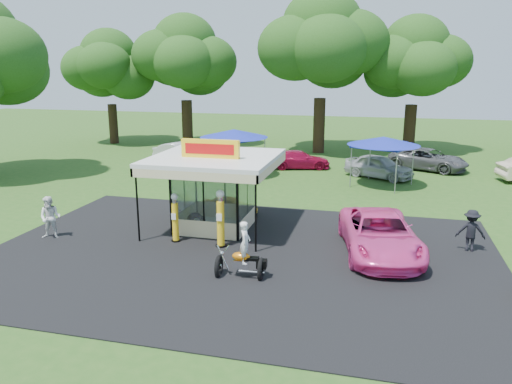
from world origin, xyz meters
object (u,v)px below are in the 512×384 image
gas_pump_right (221,220)px  bg_car_a (183,154)px  bg_car_c (379,166)px  bg_car_d (429,159)px  motorcycle (243,255)px  bg_car_b (299,160)px  tent_east (384,141)px  gas_station_kiosk (215,191)px  spectator_west (50,218)px  pink_sedan (380,234)px  tent_west (234,134)px  kiosk_car (230,206)px  gas_pump_left (175,219)px  spectator_east_a (471,231)px

gas_pump_right → bg_car_a: size_ratio=0.49×
gas_pump_right → bg_car_c: 16.32m
bg_car_d → bg_car_a: bearing=123.3°
gas_pump_right → motorcycle: 3.22m
bg_car_b → tent_east: (5.86, -4.12, 2.14)m
gas_station_kiosk → spectator_west: 7.17m
motorcycle → gas_station_kiosk: bearing=113.8°
pink_sedan → tent_west: tent_west is taller
tent_west → tent_east: tent_west is taller
kiosk_car → spectator_west: size_ratio=1.51×
tent_west → bg_car_d: bearing=22.6°
gas_pump_right → tent_west: (-3.44, 13.38, 1.70)m
gas_pump_left → tent_west: 13.45m
bg_car_a → tent_west: 5.94m
spectator_east_a → bg_car_d: size_ratio=0.32×
pink_sedan → gas_station_kiosk: bearing=157.8°
spectator_east_a → motorcycle: bearing=34.1°
pink_sedan → tent_east: 12.20m
bg_car_b → bg_car_c: size_ratio=0.97×
tent_west → tent_east: 9.73m
motorcycle → tent_west: tent_west is taller
motorcycle → bg_car_a: bearing=113.2°
bg_car_b → bg_car_c: (5.68, -1.85, 0.13)m
gas_pump_right → bg_car_c: (6.09, 15.14, -0.39)m
spectator_east_a → bg_car_d: bearing=-84.9°
spectator_west → tent_west: bearing=60.6°
spectator_east_a → bg_car_c: size_ratio=0.38×
gas_station_kiosk → spectator_west: (-6.43, -3.06, -0.85)m
gas_pump_right → pink_sedan: (6.31, 0.83, -0.35)m
bg_car_a → bg_car_d: (17.79, 2.65, -0.06)m
tent_west → bg_car_c: bearing=10.4°
motorcycle → kiosk_car: 7.72m
kiosk_car → bg_car_c: bearing=-33.8°
bg_car_b → bg_car_d: size_ratio=0.82×
gas_pump_left → gas_pump_right: gas_pump_right is taller
gas_station_kiosk → tent_west: (-2.42, 11.07, 1.09)m
motorcycle → tent_west: bearing=103.0°
gas_pump_right → spectator_east_a: gas_pump_right is taller
motorcycle → pink_sedan: size_ratio=0.36×
gas_station_kiosk → bg_car_a: size_ratio=1.08×
gas_station_kiosk → bg_car_c: size_ratio=1.18×
gas_pump_right → spectator_west: size_ratio=1.30×
pink_sedan → bg_car_a: size_ratio=1.18×
bg_car_b → pink_sedan: bearing=-174.6°
bg_car_d → pink_sedan: bearing=-165.2°
spectator_west → bg_car_b: size_ratio=0.42×
gas_pump_right → bg_car_a: 18.12m
gas_station_kiosk → gas_pump_left: bearing=-115.5°
bg_car_d → bg_car_c: bearing=161.6°
spectator_east_a → tent_east: 11.59m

